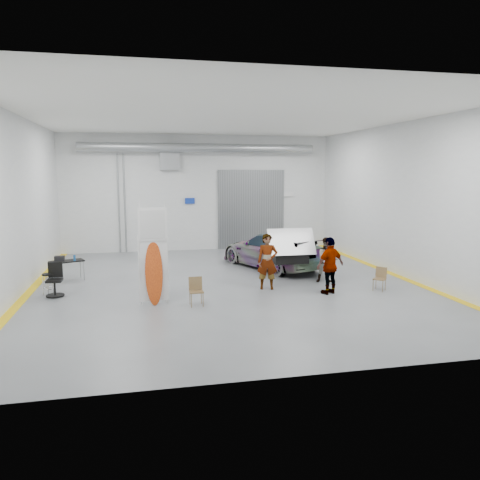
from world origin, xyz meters
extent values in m
plane|color=slate|center=(0.00, 0.00, 0.00)|extent=(16.00, 16.00, 0.00)
cube|color=silver|center=(-7.00, 0.00, 3.00)|extent=(0.02, 16.00, 6.00)
cube|color=silver|center=(7.00, 0.00, 3.00)|extent=(0.02, 16.00, 6.00)
cube|color=silver|center=(0.00, 8.00, 3.00)|extent=(14.00, 0.02, 6.00)
cube|color=silver|center=(0.00, -8.00, 3.00)|extent=(14.00, 0.02, 6.00)
cube|color=white|center=(0.00, 0.00, 6.00)|extent=(14.00, 16.00, 0.02)
cube|color=gray|center=(2.80, 7.92, 2.10)|extent=(3.60, 0.12, 4.20)
cube|color=gray|center=(-1.50, 7.92, 4.80)|extent=(1.00, 0.50, 1.20)
cylinder|color=gray|center=(0.00, 7.40, 5.30)|extent=(11.90, 0.44, 0.44)
cube|color=#13319F|center=(-0.50, 7.92, 2.60)|extent=(0.50, 0.04, 0.30)
cube|color=white|center=(4.80, 7.92, 2.90)|extent=(0.70, 0.04, 0.25)
cylinder|color=gray|center=(-3.80, 7.92, 2.50)|extent=(0.08, 0.08, 5.00)
cylinder|color=gray|center=(-4.10, 7.92, 2.50)|extent=(0.08, 0.08, 5.00)
cube|color=yellow|center=(-6.85, 0.00, 0.01)|extent=(0.30, 16.00, 0.01)
cube|color=yellow|center=(6.85, 0.00, 0.01)|extent=(0.30, 16.00, 0.01)
imported|color=silver|center=(2.46, 2.64, 0.77)|extent=(4.03, 5.73, 1.54)
imported|color=#987553|center=(1.26, -0.96, 0.98)|extent=(0.80, 0.61, 1.96)
imported|color=#455E7E|center=(3.69, -0.50, 0.85)|extent=(0.93, 0.77, 1.70)
imported|color=#A35C36|center=(3.14, -2.04, 0.97)|extent=(1.22, 0.84, 1.94)
cube|color=white|center=(-2.71, -2.11, 1.07)|extent=(0.91, 0.07, 1.92)
ellipsoid|color=orange|center=(-2.71, -2.20, 1.01)|extent=(0.54, 0.27, 2.03)
cube|color=white|center=(-2.71, -2.14, 2.51)|extent=(0.88, 0.07, 1.01)
cylinder|color=white|center=(-3.08, -2.11, 1.60)|extent=(0.03, 0.03, 3.20)
cylinder|color=white|center=(-2.33, -2.11, 1.60)|extent=(0.03, 0.03, 3.20)
cube|color=brown|center=(-1.44, -2.55, 0.45)|extent=(0.43, 0.41, 0.04)
cube|color=brown|center=(-1.44, -2.37, 0.67)|extent=(0.42, 0.10, 0.40)
cube|color=brown|center=(4.99, -2.02, 0.41)|extent=(0.53, 0.53, 0.04)
cube|color=brown|center=(4.99, -1.85, 0.62)|extent=(0.33, 0.33, 0.37)
cylinder|color=black|center=(-6.13, -0.25, 0.71)|extent=(0.35, 0.35, 0.05)
torus|color=silver|center=(-6.13, -0.25, 0.23)|extent=(0.37, 0.37, 0.02)
cylinder|color=gray|center=(-6.38, 1.59, 0.37)|extent=(0.03, 0.03, 0.73)
cylinder|color=gray|center=(-5.26, 1.59, 0.37)|extent=(0.03, 0.03, 0.73)
cylinder|color=gray|center=(-6.38, 2.09, 0.37)|extent=(0.03, 0.03, 0.73)
cylinder|color=gray|center=(-5.26, 2.09, 0.37)|extent=(0.03, 0.03, 0.73)
cube|color=black|center=(-5.82, 1.84, 0.75)|extent=(1.35, 1.00, 0.04)
cylinder|color=#1B5BA5|center=(-5.52, 1.74, 0.88)|extent=(0.08, 0.08, 0.22)
cube|color=black|center=(-6.07, 1.89, 0.86)|extent=(0.36, 0.22, 0.18)
cylinder|color=black|center=(-5.88, -0.50, 0.04)|extent=(0.59, 0.59, 0.04)
cylinder|color=black|center=(-5.88, -0.50, 0.29)|extent=(0.06, 0.06, 0.50)
cube|color=black|center=(-5.88, -0.50, 0.54)|extent=(0.50, 0.50, 0.07)
cube|color=black|center=(-5.88, -0.27, 0.86)|extent=(0.46, 0.08, 0.52)
cube|color=silver|center=(2.46, 0.24, 1.56)|extent=(1.79, 1.09, 0.04)
camera|label=1|loc=(-3.05, -16.47, 4.06)|focal=35.00mm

